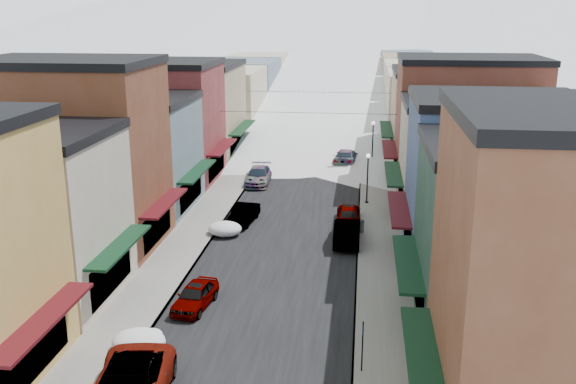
% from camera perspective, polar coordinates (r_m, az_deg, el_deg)
% --- Properties ---
extents(road, '(10.00, 160.00, 0.01)m').
position_cam_1_polar(road, '(80.11, 2.96, 4.90)').
color(road, black).
rests_on(road, ground).
extents(sidewalk_left, '(3.20, 160.00, 0.15)m').
position_cam_1_polar(sidewalk_left, '(80.79, -1.73, 5.06)').
color(sidewalk_left, gray).
rests_on(sidewalk_left, ground).
extents(sidewalk_right, '(3.20, 160.00, 0.15)m').
position_cam_1_polar(sidewalk_right, '(79.94, 7.70, 4.81)').
color(sidewalk_right, gray).
rests_on(sidewalk_right, ground).
extents(curb_left, '(0.10, 160.00, 0.15)m').
position_cam_1_polar(curb_left, '(80.58, -0.64, 5.04)').
color(curb_left, slate).
rests_on(curb_left, ground).
extents(curb_right, '(0.10, 160.00, 0.15)m').
position_cam_1_polar(curb_right, '(79.93, 6.58, 4.84)').
color(curb_right, slate).
rests_on(curb_right, ground).
extents(bldg_l_cream, '(11.30, 8.20, 9.50)m').
position_cam_1_polar(bldg_l_cream, '(37.53, -22.86, -1.89)').
color(bldg_l_cream, beige).
rests_on(bldg_l_cream, ground).
extents(bldg_l_brick_near, '(12.30, 8.20, 12.50)m').
position_cam_1_polar(bldg_l_brick_near, '(44.23, -18.66, 3.14)').
color(bldg_l_brick_near, brown).
rests_on(bldg_l_brick_near, ground).
extents(bldg_l_grayblue, '(11.30, 9.20, 9.00)m').
position_cam_1_polar(bldg_l_grayblue, '(52.03, -14.08, 3.38)').
color(bldg_l_grayblue, slate).
rests_on(bldg_l_grayblue, ground).
extents(bldg_l_brick_far, '(13.30, 9.20, 11.00)m').
position_cam_1_polar(bldg_l_brick_far, '(60.48, -12.06, 6.21)').
color(bldg_l_brick_far, maroon).
rests_on(bldg_l_brick_far, ground).
extents(bldg_l_tan, '(11.30, 11.20, 10.00)m').
position_cam_1_polar(bldg_l_tan, '(69.71, -8.65, 7.23)').
color(bldg_l_tan, tan).
rests_on(bldg_l_tan, ground).
extents(bldg_r_green, '(11.30, 9.20, 9.50)m').
position_cam_1_polar(bldg_r_green, '(33.26, 20.39, -3.85)').
color(bldg_r_green, '#1E3E31').
rests_on(bldg_r_green, ground).
extents(bldg_r_blue, '(11.30, 9.20, 10.50)m').
position_cam_1_polar(bldg_r_blue, '(41.53, 17.70, 1.00)').
color(bldg_r_blue, '#3A5284').
rests_on(bldg_r_blue, ground).
extents(bldg_r_cream, '(12.30, 9.20, 9.00)m').
position_cam_1_polar(bldg_r_cream, '(50.39, 16.36, 2.80)').
color(bldg_r_cream, beige).
rests_on(bldg_r_cream, ground).
extents(bldg_r_brick_far, '(13.30, 9.20, 11.50)m').
position_cam_1_polar(bldg_r_brick_far, '(58.95, 15.57, 5.97)').
color(bldg_r_brick_far, maroon).
rests_on(bldg_r_brick_far, ground).
extents(bldg_r_tan, '(11.30, 11.20, 9.50)m').
position_cam_1_polar(bldg_r_tan, '(68.75, 13.48, 6.64)').
color(bldg_r_tan, tan).
rests_on(bldg_r_tan, ground).
extents(distant_blocks, '(34.00, 55.00, 8.00)m').
position_cam_1_polar(distant_blocks, '(102.21, 3.88, 9.59)').
color(distant_blocks, gray).
rests_on(distant_blocks, ground).
extents(mountain_ridge, '(670.00, 340.00, 34.00)m').
position_cam_1_polar(mountain_ridge, '(296.63, 2.08, 15.86)').
color(mountain_ridge, silver).
rests_on(mountain_ridge, ground).
extents(overhead_cables, '(16.40, 15.04, 0.04)m').
position_cam_1_polar(overhead_cables, '(66.78, 2.29, 8.05)').
color(overhead_cables, black).
rests_on(overhead_cables, ground).
extents(car_silver_sedan, '(2.10, 4.13, 1.35)m').
position_cam_1_polar(car_silver_sedan, '(35.14, -8.26, -9.10)').
color(car_silver_sedan, '#A8ABB0').
rests_on(car_silver_sedan, ground).
extents(car_dark_hatch, '(1.94, 4.30, 1.37)m').
position_cam_1_polar(car_dark_hatch, '(47.95, -3.98, -1.98)').
color(car_dark_hatch, black).
rests_on(car_dark_hatch, ground).
extents(car_silver_wagon, '(2.33, 5.31, 1.52)m').
position_cam_1_polar(car_silver_wagon, '(58.48, -2.66, 1.45)').
color(car_silver_wagon, '#9FA3A7').
rests_on(car_silver_wagon, ground).
extents(car_green_sedan, '(1.76, 5.00, 1.65)m').
position_cam_1_polar(car_green_sedan, '(43.98, 5.27, -3.51)').
color(car_green_sedan, black).
rests_on(car_green_sedan, ground).
extents(car_gray_suv, '(1.90, 4.47, 1.51)m').
position_cam_1_polar(car_gray_suv, '(48.01, 5.42, -1.90)').
color(car_gray_suv, gray).
rests_on(car_gray_suv, ground).
extents(car_black_sedan, '(2.89, 5.76, 1.61)m').
position_cam_1_polar(car_black_sedan, '(65.94, 5.21, 3.13)').
color(car_black_sedan, black).
rests_on(car_black_sedan, ground).
extents(car_lane_silver, '(1.88, 4.33, 1.45)m').
position_cam_1_polar(car_lane_silver, '(76.16, 2.28, 4.88)').
color(car_lane_silver, '#95979D').
rests_on(car_lane_silver, ground).
extents(car_lane_white, '(2.59, 5.15, 1.40)m').
position_cam_1_polar(car_lane_white, '(88.83, 4.41, 6.44)').
color(car_lane_white, white).
rests_on(car_lane_white, ground).
extents(parking_sign, '(0.07, 0.33, 2.38)m').
position_cam_1_polar(parking_sign, '(28.75, 6.64, -13.13)').
color(parking_sign, black).
rests_on(parking_sign, sidewalk_right).
extents(trash_can, '(0.50, 0.50, 0.85)m').
position_cam_1_polar(trash_can, '(45.84, 6.46, -3.04)').
color(trash_can, '#5A5D5F').
rests_on(trash_can, sidewalk_right).
extents(streetlamp_near, '(0.34, 0.34, 4.09)m').
position_cam_1_polar(streetlamp_near, '(52.19, 7.09, 1.78)').
color(streetlamp_near, black).
rests_on(streetlamp_near, sidewalk_right).
extents(streetlamp_far, '(0.37, 0.37, 4.49)m').
position_cam_1_polar(streetlamp_far, '(65.02, 7.55, 4.83)').
color(streetlamp_far, black).
rests_on(streetlamp_far, sidewalk_right).
extents(snow_pile_near, '(2.52, 2.75, 1.07)m').
position_cam_1_polar(snow_pile_near, '(31.52, -13.02, -12.82)').
color(snow_pile_near, white).
rests_on(snow_pile_near, ground).
extents(snow_pile_mid, '(2.38, 2.67, 1.01)m').
position_cam_1_polar(snow_pile_mid, '(45.57, -5.59, -3.26)').
color(snow_pile_mid, white).
rests_on(snow_pile_mid, ground).
extents(snow_pile_far, '(2.14, 2.52, 0.91)m').
position_cam_1_polar(snow_pile_far, '(60.25, -2.72, 1.57)').
color(snow_pile_far, white).
rests_on(snow_pile_far, ground).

